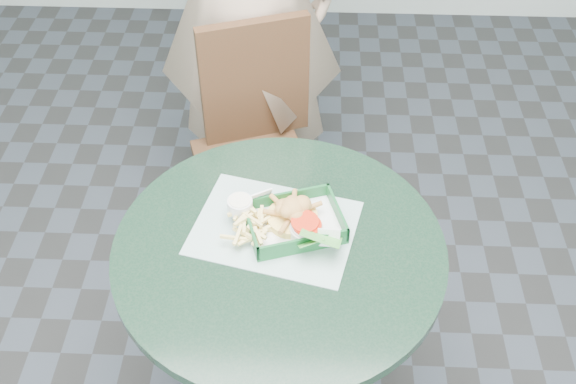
{
  "coord_description": "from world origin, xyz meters",
  "views": [
    {
      "loc": [
        0.07,
        -1.1,
        2.05
      ],
      "look_at": [
        0.02,
        0.1,
        0.86
      ],
      "focal_mm": 42.0,
      "sensor_mm": 36.0,
      "label": 1
    }
  ],
  "objects_px": {
    "food_basket": "(294,230)",
    "crab_sandwich": "(294,216)",
    "cafe_table": "(280,291)",
    "sauce_ramekin": "(248,199)",
    "dining_chair": "(255,136)"
  },
  "relations": [
    {
      "from": "crab_sandwich",
      "to": "sauce_ramekin",
      "type": "distance_m",
      "value": 0.13
    },
    {
      "from": "cafe_table",
      "to": "dining_chair",
      "type": "height_order",
      "value": "dining_chair"
    },
    {
      "from": "sauce_ramekin",
      "to": "food_basket",
      "type": "bearing_deg",
      "value": -29.9
    },
    {
      "from": "cafe_table",
      "to": "crab_sandwich",
      "type": "height_order",
      "value": "crab_sandwich"
    },
    {
      "from": "crab_sandwich",
      "to": "sauce_ramekin",
      "type": "bearing_deg",
      "value": 155.3
    },
    {
      "from": "food_basket",
      "to": "crab_sandwich",
      "type": "xyz_separation_m",
      "value": [
        -0.0,
        0.02,
        0.03
      ]
    },
    {
      "from": "crab_sandwich",
      "to": "dining_chair",
      "type": "bearing_deg",
      "value": 103.98
    },
    {
      "from": "cafe_table",
      "to": "food_basket",
      "type": "bearing_deg",
      "value": 57.81
    },
    {
      "from": "food_basket",
      "to": "crab_sandwich",
      "type": "distance_m",
      "value": 0.04
    },
    {
      "from": "cafe_table",
      "to": "sauce_ramekin",
      "type": "height_order",
      "value": "sauce_ramekin"
    },
    {
      "from": "crab_sandwich",
      "to": "food_basket",
      "type": "bearing_deg",
      "value": -83.92
    },
    {
      "from": "cafe_table",
      "to": "crab_sandwich",
      "type": "relative_size",
      "value": 6.41
    },
    {
      "from": "crab_sandwich",
      "to": "sauce_ramekin",
      "type": "relative_size",
      "value": 2.01
    },
    {
      "from": "cafe_table",
      "to": "crab_sandwich",
      "type": "xyz_separation_m",
      "value": [
        0.03,
        0.07,
        0.22
      ]
    },
    {
      "from": "cafe_table",
      "to": "food_basket",
      "type": "relative_size",
      "value": 3.56
    }
  ]
}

